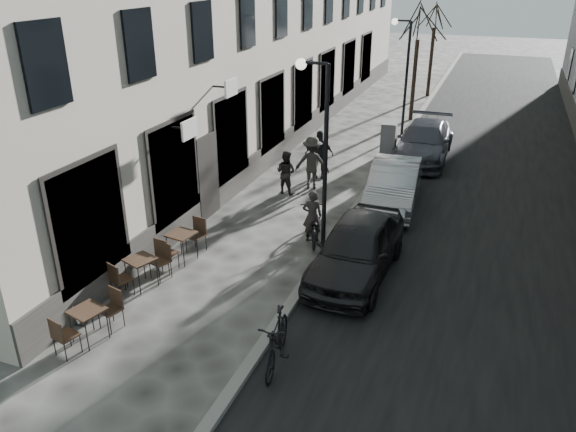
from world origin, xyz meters
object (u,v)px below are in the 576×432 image
Objects in this scene: tree_far at (436,13)px; pedestrian_near at (286,172)px; pedestrian_far at (319,154)px; streetlamp_near at (320,137)px; sign_board at (79,299)px; bistro_set_b at (141,270)px; car_mid at (394,184)px; car_near at (357,248)px; bistro_set_a at (89,322)px; moped at (277,340)px; bicycle at (312,226)px; pedestrian_mid at (312,163)px; car_far at (424,142)px; streetlamp_far at (404,65)px; utility_cabinet at (389,141)px; tree_near at (419,23)px.

tree_far reaches higher than pedestrian_near.
pedestrian_far is at bearing -96.50° from pedestrian_near.
streetlamp_near reaches higher than pedestrian_near.
sign_board is (-3.85, -5.16, -2.69)m from streetlamp_near.
car_mid is (4.69, 7.28, 0.24)m from bistro_set_b.
car_near is 1.02× the size of car_mid.
bistro_set_a is 3.98m from moped.
moped reaches higher than bicycle.
moped is (2.40, -9.28, -0.36)m from pedestrian_mid.
moped is at bearing 120.64° from pedestrian_near.
pedestrian_far is (2.17, 10.44, 0.42)m from sign_board.
bistro_set_b is 0.85× the size of moped.
car_mid is (2.95, -0.47, -0.22)m from pedestrian_mid.
bistro_set_a is 0.88× the size of pedestrian_far.
car_far is (3.26, 3.56, -0.17)m from pedestrian_far.
pedestrian_near is at bearing -104.71° from streetlamp_far.
car_far is (3.16, 4.66, -0.21)m from pedestrian_mid.
car_near is at bearing 139.36° from pedestrian_near.
bicycle is 5.22m from pedestrian_far.
bistro_set_a is at bearing -118.04° from streetlamp_near.
tree_far is 17.31m from pedestrian_mid.
streetlamp_near is 21.05m from tree_far.
streetlamp_near reaches higher than pedestrian_far.
sign_board is (-3.85, -17.16, -2.69)m from streetlamp_far.
moped is at bearing -0.74° from bistro_set_b.
moped is (-0.56, -3.97, -0.18)m from car_near.
car_near is (2.96, -5.31, -0.18)m from pedestrian_mid.
moped is at bearing -80.69° from streetlamp_near.
streetlamp_near is at bearing -94.89° from pedestrian_far.
bistro_set_a is at bearing -179.39° from moped.
car_near is at bearing -88.75° from utility_cabinet.
bicycle is 8.76m from car_far.
tree_near reaches higher than bicycle.
pedestrian_far is at bearing -133.24° from car_far.
bistro_set_a is at bearing 72.25° from pedestrian_mid.
bicycle is at bearing -91.26° from tree_near.
pedestrian_far is 4.83m from car_far.
bistro_set_b is at bearing -127.06° from car_mid.
moped is (0.76, -26.10, -4.10)m from tree_far.
sign_board is 0.65× the size of pedestrian_far.
bicycle is 1.18× the size of pedestrian_near.
pedestrian_mid reaches higher than moped.
bicycle is (-0.32, -20.72, -4.20)m from tree_far.
pedestrian_far is (-1.42, 5.00, 0.42)m from bicycle.
utility_cabinet is at bearing -116.25° from bicycle.
tree_near is at bearing 57.33° from pedestrian_far.
tree_far is 3.68× the size of utility_cabinet.
tree_far is at bearing -104.68° from pedestrian_mid.
pedestrian_far is (-1.68, 5.28, -2.27)m from streetlamp_near.
tree_near is 3.21× the size of bicycle.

